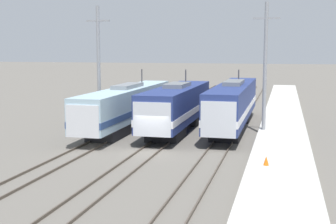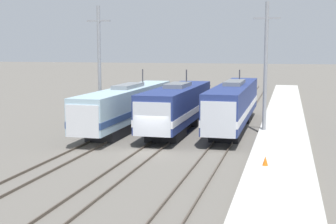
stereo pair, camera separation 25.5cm
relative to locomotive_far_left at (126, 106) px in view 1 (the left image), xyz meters
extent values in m
plane|color=#666059|center=(4.72, -8.57, -2.11)|extent=(400.00, 400.00, 0.00)
cube|color=#4C4238|center=(-0.72, -8.57, -2.03)|extent=(0.07, 120.00, 0.15)
cube|color=#4C4238|center=(0.72, -8.57, -2.03)|extent=(0.07, 120.00, 0.15)
cube|color=#4C4238|center=(4.01, -8.57, -2.03)|extent=(0.07, 120.00, 0.15)
cube|color=#4C4238|center=(5.44, -8.57, -2.03)|extent=(0.07, 120.00, 0.15)
cube|color=#4C4238|center=(8.73, -8.57, -2.03)|extent=(0.07, 120.00, 0.15)
cube|color=#4C4238|center=(10.17, -8.57, -2.03)|extent=(0.07, 120.00, 0.15)
cube|color=#232326|center=(0.00, -4.48, -1.63)|extent=(2.35, 4.39, 0.95)
cube|color=#232326|center=(0.00, 5.50, -1.63)|extent=(2.35, 4.39, 0.95)
cube|color=#9EBCCC|center=(0.00, 0.51, 0.23)|extent=(2.77, 19.96, 2.78)
cube|color=navy|center=(0.00, 0.51, -0.32)|extent=(2.81, 20.00, 0.50)
cube|color=silver|center=(0.00, -8.57, 0.03)|extent=(2.55, 1.99, 2.36)
cube|color=black|center=(0.00, -9.49, 0.55)|extent=(2.16, 0.08, 0.66)
cube|color=gray|center=(0.00, 0.51, 1.80)|extent=(1.52, 4.99, 0.35)
cylinder|color=#38383D|center=(0.00, 4.90, 2.39)|extent=(0.12, 0.12, 1.53)
cube|color=black|center=(4.72, -3.81, -1.63)|extent=(2.63, 3.60, 0.95)
cube|color=black|center=(4.72, 4.36, -1.63)|extent=(2.63, 3.60, 0.95)
cube|color=navy|center=(4.72, 0.27, 0.33)|extent=(3.09, 16.35, 2.97)
cube|color=silver|center=(4.72, 0.27, -0.27)|extent=(3.13, 16.39, 0.53)
cube|color=silver|center=(4.72, -6.87, 0.11)|extent=(2.84, 2.26, 2.53)
cube|color=black|center=(4.72, -7.92, 0.66)|extent=(2.42, 0.08, 0.71)
cube|color=slate|center=(4.72, 0.27, 1.99)|extent=(1.70, 4.09, 0.35)
cylinder|color=#38383D|center=(4.72, 3.87, 2.51)|extent=(0.12, 0.12, 1.40)
cube|color=black|center=(9.45, -2.14, -1.63)|extent=(2.36, 4.40, 0.95)
cube|color=black|center=(9.45, 7.86, -1.63)|extent=(2.36, 4.40, 0.95)
cube|color=navy|center=(9.45, 2.86, 0.39)|extent=(2.78, 19.99, 3.10)
cube|color=silver|center=(9.45, 2.86, -0.23)|extent=(2.82, 20.03, 0.56)
cube|color=silver|center=(9.45, -6.14, 0.16)|extent=(2.56, 2.20, 2.63)
cube|color=black|center=(9.45, -7.16, 0.74)|extent=(2.17, 0.08, 0.74)
cube|color=slate|center=(9.45, 2.86, 2.12)|extent=(1.53, 5.00, 0.35)
cylinder|color=#38383D|center=(9.45, 7.26, 2.52)|extent=(0.12, 0.12, 1.16)
cylinder|color=gray|center=(-2.72, 0.28, 3.47)|extent=(0.31, 0.31, 11.16)
cube|color=gray|center=(-2.72, 0.28, 7.71)|extent=(2.27, 0.16, 0.16)
cylinder|color=gray|center=(12.32, 0.28, 3.47)|extent=(0.31, 0.31, 11.16)
cube|color=gray|center=(12.32, 0.28, 7.71)|extent=(2.27, 0.16, 0.16)
cube|color=beige|center=(13.92, -8.57, -1.90)|extent=(4.00, 120.00, 0.41)
cone|color=orange|center=(13.05, -12.31, -1.42)|extent=(0.34, 0.34, 0.56)
camera|label=1|loc=(13.98, -40.06, 5.20)|focal=50.00mm
camera|label=2|loc=(14.23, -39.99, 5.20)|focal=50.00mm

